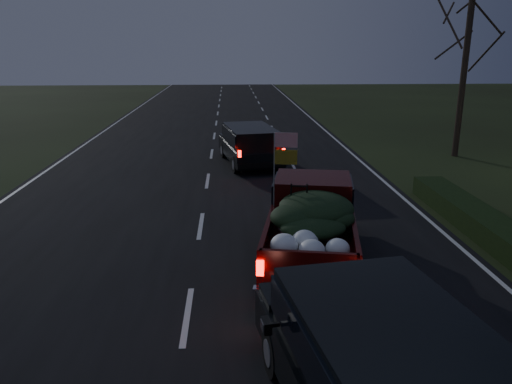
{
  "coord_description": "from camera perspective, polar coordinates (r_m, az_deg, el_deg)",
  "views": [
    {
      "loc": [
        0.86,
        -8.58,
        4.99
      ],
      "look_at": [
        1.54,
        3.99,
        1.3
      ],
      "focal_mm": 35.0,
      "sensor_mm": 36.0,
      "label": 1
    }
  ],
  "objects": [
    {
      "name": "ground",
      "position": [
        9.96,
        -7.87,
        -13.89
      ],
      "size": [
        120.0,
        120.0,
        0.0
      ],
      "primitive_type": "plane",
      "color": "black",
      "rests_on": "ground"
    },
    {
      "name": "road_asphalt",
      "position": [
        9.96,
        -7.87,
        -13.84
      ],
      "size": [
        14.0,
        120.0,
        0.02
      ],
      "primitive_type": "cube",
      "color": "black",
      "rests_on": "ground"
    },
    {
      "name": "hedge_row",
      "position": [
        14.29,
        26.26,
        -4.59
      ],
      "size": [
        1.0,
        10.0,
        0.6
      ],
      "primitive_type": "cube",
      "color": "black",
      "rests_on": "ground"
    },
    {
      "name": "bare_tree_far",
      "position": [
        24.96,
        23.03,
        15.65
      ],
      "size": [
        3.6,
        3.6,
        7.0
      ],
      "color": "black",
      "rests_on": "ground"
    },
    {
      "name": "pickup_truck",
      "position": [
        12.0,
        6.37,
        -3.04
      ],
      "size": [
        2.9,
        5.52,
        2.75
      ],
      "rotation": [
        0.0,
        0.0,
        -0.18
      ],
      "color": "#340707",
      "rests_on": "ground"
    },
    {
      "name": "lead_suv",
      "position": [
        21.65,
        -0.7,
        5.79
      ],
      "size": [
        2.74,
        4.99,
        1.36
      ],
      "rotation": [
        0.0,
        0.0,
        0.17
      ],
      "color": "black",
      "rests_on": "ground"
    },
    {
      "name": "rear_suv",
      "position": [
        6.64,
        15.32,
        -19.7
      ],
      "size": [
        3.01,
        5.55,
        1.51
      ],
      "rotation": [
        0.0,
        0.0,
        0.16
      ],
      "color": "black",
      "rests_on": "ground"
    }
  ]
}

